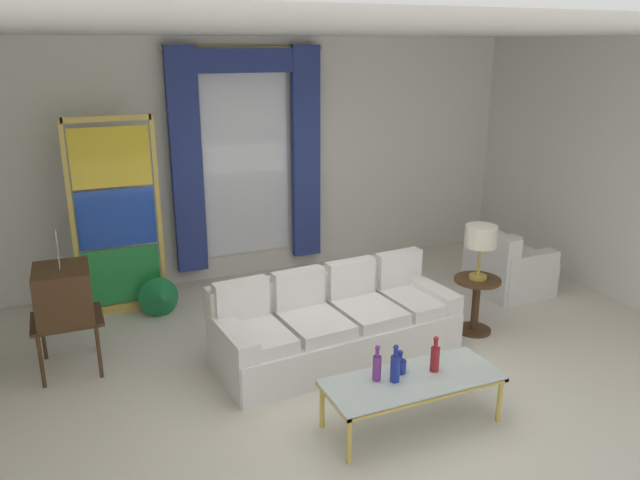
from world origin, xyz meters
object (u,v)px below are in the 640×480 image
object	(u,v)px
stained_glass_divider	(117,222)
round_side_table	(476,300)
bottle_blue_decanter	(435,357)
armchair_white	(506,269)
bottle_crystal_tall	(377,366)
bottle_amber_squat	(395,367)
table_lamp_brass	(481,239)
couch_white_long	(333,324)
peacock_figurine	(160,299)
coffee_table	(413,382)
bottle_ruby_flask	(400,365)
vintage_tv	(64,296)

from	to	relation	value
stained_glass_divider	round_side_table	bearing A→B (deg)	-31.01
bottle_blue_decanter	armchair_white	distance (m)	3.00
armchair_white	bottle_crystal_tall	bearing A→B (deg)	-146.36
bottle_amber_squat	table_lamp_brass	xyz separation A→B (m)	(1.65, 1.17, 0.49)
round_side_table	bottle_crystal_tall	bearing A→B (deg)	-148.29
couch_white_long	peacock_figurine	xyz separation A→B (m)	(-1.41, 1.50, -0.09)
peacock_figurine	round_side_table	bearing A→B (deg)	-29.11
bottle_crystal_tall	stained_glass_divider	size ratio (longest dim) A/B	0.13
coffee_table	bottle_ruby_flask	bearing A→B (deg)	110.94
coffee_table	couch_white_long	bearing A→B (deg)	93.02
bottle_ruby_flask	round_side_table	bearing A→B (deg)	34.47
vintage_tv	armchair_white	size ratio (longest dim) A/B	1.60
round_side_table	couch_white_long	bearing A→B (deg)	174.34
bottle_ruby_flask	stained_glass_divider	size ratio (longest dim) A/B	0.09
coffee_table	table_lamp_brass	world-z (taller)	table_lamp_brass
coffee_table	vintage_tv	xyz separation A→B (m)	(-2.44, 2.04, 0.35)
bottle_amber_squat	peacock_figurine	size ratio (longest dim) A/B	0.52
bottle_ruby_flask	bottle_blue_decanter	bearing A→B (deg)	-18.69
coffee_table	peacock_figurine	xyz separation A→B (m)	(-1.48, 2.84, -0.15)
bottle_blue_decanter	bottle_crystal_tall	xyz separation A→B (m)	(-0.49, 0.06, -0.00)
coffee_table	bottle_amber_squat	xyz separation A→B (m)	(-0.15, 0.02, 0.16)
couch_white_long	vintage_tv	bearing A→B (deg)	163.61
armchair_white	round_side_table	size ratio (longest dim) A/B	1.41
bottle_amber_squat	table_lamp_brass	world-z (taller)	table_lamp_brass
bottle_amber_squat	bottle_blue_decanter	bearing A→B (deg)	2.46
vintage_tv	round_side_table	size ratio (longest dim) A/B	2.26
bottle_blue_decanter	vintage_tv	distance (m)	3.34
armchair_white	bottle_ruby_flask	bearing A→B (deg)	-144.60
coffee_table	table_lamp_brass	size ratio (longest dim) A/B	2.48
bottle_ruby_flask	peacock_figurine	xyz separation A→B (m)	(-1.43, 2.72, -0.26)
coffee_table	stained_glass_divider	world-z (taller)	stained_glass_divider
couch_white_long	table_lamp_brass	size ratio (longest dim) A/B	4.21
bottle_amber_squat	round_side_table	distance (m)	2.03
vintage_tv	stained_glass_divider	xyz separation A→B (m)	(0.62, 1.14, 0.33)
armchair_white	table_lamp_brass	distance (m)	1.48
bottle_amber_squat	bottle_crystal_tall	bearing A→B (deg)	147.63
couch_white_long	coffee_table	xyz separation A→B (m)	(0.07, -1.34, 0.07)
stained_glass_divider	table_lamp_brass	size ratio (longest dim) A/B	3.86
couch_white_long	peacock_figurine	world-z (taller)	couch_white_long
stained_glass_divider	table_lamp_brass	distance (m)	3.87
bottle_blue_decanter	round_side_table	size ratio (longest dim) A/B	0.51
couch_white_long	round_side_table	world-z (taller)	couch_white_long
table_lamp_brass	round_side_table	bearing A→B (deg)	180.00
bottle_blue_decanter	round_side_table	world-z (taller)	bottle_blue_decanter
coffee_table	bottle_blue_decanter	world-z (taller)	bottle_blue_decanter
bottle_amber_squat	peacock_figurine	distance (m)	3.14
armchair_white	table_lamp_brass	world-z (taller)	table_lamp_brass
bottle_amber_squat	bottle_ruby_flask	world-z (taller)	bottle_amber_squat
couch_white_long	bottle_amber_squat	bearing A→B (deg)	-93.55
coffee_table	stained_glass_divider	bearing A→B (deg)	119.82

